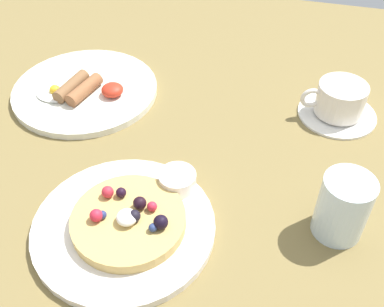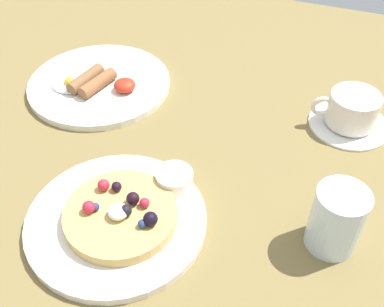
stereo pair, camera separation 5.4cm
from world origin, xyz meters
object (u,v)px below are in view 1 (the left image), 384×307
object	(u,v)px
coffee_saucer	(337,113)
pancake_plate	(124,226)
syrup_ramekin	(177,180)
coffee_cup	(340,98)
water_glass	(343,207)
breakfast_plate	(85,90)

from	to	relation	value
coffee_saucer	pancake_plate	bearing A→B (deg)	-129.82
syrup_ramekin	coffee_cup	distance (cm)	33.52
pancake_plate	water_glass	xyz separation A→B (cm)	(28.45, 7.38, 4.13)
water_glass	pancake_plate	bearing A→B (deg)	-165.47
pancake_plate	coffee_cup	size ratio (longest dim) A/B	2.25
pancake_plate	coffee_saucer	world-z (taller)	pancake_plate
syrup_ramekin	breakfast_plate	distance (cm)	31.00
coffee_cup	pancake_plate	bearing A→B (deg)	-129.71
pancake_plate	water_glass	distance (cm)	29.68
breakfast_plate	syrup_ramekin	bearing A→B (deg)	-39.88
coffee_saucer	water_glass	world-z (taller)	water_glass
breakfast_plate	pancake_plate	bearing A→B (deg)	-57.02
breakfast_plate	water_glass	world-z (taller)	water_glass
pancake_plate	coffee_cup	distance (cm)	43.57
coffee_saucer	water_glass	size ratio (longest dim) A/B	1.44
pancake_plate	coffee_saucer	bearing A→B (deg)	50.18
pancake_plate	breakfast_plate	world-z (taller)	same
coffee_cup	breakfast_plate	bearing A→B (deg)	-173.80
breakfast_plate	coffee_cup	xyz separation A→B (cm)	(46.20, 5.02, 3.07)
breakfast_plate	coffee_cup	distance (cm)	46.57
coffee_cup	water_glass	size ratio (longest dim) A/B	1.18
pancake_plate	coffee_saucer	xyz separation A→B (cm)	(27.91, 33.48, -0.23)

